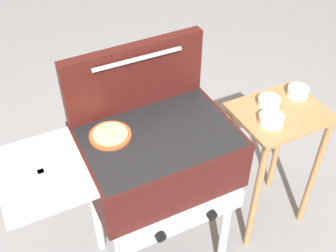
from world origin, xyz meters
TOP-DOWN VIEW (x-y plane):
  - grill at (-0.01, -0.00)m, footprint 0.96×0.53m
  - grill_lid_open at (0.00, 0.21)m, footprint 0.63×0.09m
  - pizza_cheese at (-0.18, 0.07)m, footprint 0.17×0.17m
  - prep_table at (0.66, 0.00)m, footprint 0.44×0.36m
  - topping_bowl_near at (0.56, -0.05)m, footprint 0.12×0.12m
  - topping_bowl_far at (0.63, 0.06)m, footprint 0.11×0.11m
  - topping_bowl_middle at (0.81, 0.07)m, footprint 0.11×0.11m

SIDE VIEW (x-z plane):
  - prep_table at x=0.66m, z-range 0.16..0.95m
  - grill at x=-0.01m, z-range 0.31..1.21m
  - topping_bowl_middle at x=0.81m, z-range 0.78..0.83m
  - topping_bowl_near at x=0.56m, z-range 0.78..0.83m
  - topping_bowl_far at x=0.63m, z-range 0.78..0.83m
  - pizza_cheese at x=-0.18m, z-range 0.89..0.93m
  - grill_lid_open at x=0.00m, z-range 0.90..1.20m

